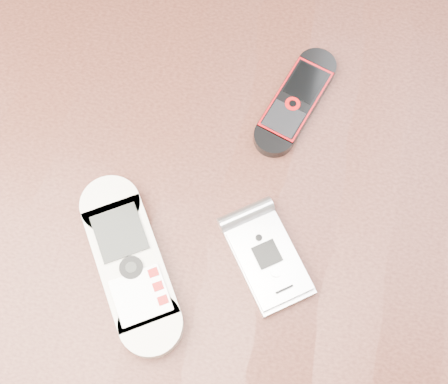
{
  "coord_description": "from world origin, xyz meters",
  "views": [
    {
      "loc": [
        0.04,
        -0.2,
        1.3
      ],
      "look_at": [
        0.01,
        0.0,
        0.76
      ],
      "focal_mm": 50.0,
      "sensor_mm": 36.0,
      "label": 1
    }
  ],
  "objects_px": {
    "nokia_white": "(130,263)",
    "motorola_razr": "(268,259)",
    "table": "(220,228)",
    "nokia_black_red": "(296,101)"
  },
  "relations": [
    {
      "from": "table",
      "to": "nokia_white",
      "type": "distance_m",
      "value": 0.15
    },
    {
      "from": "nokia_black_red",
      "to": "motorola_razr",
      "type": "height_order",
      "value": "motorola_razr"
    },
    {
      "from": "nokia_white",
      "to": "nokia_black_red",
      "type": "relative_size",
      "value": 1.32
    },
    {
      "from": "nokia_white",
      "to": "table",
      "type": "bearing_deg",
      "value": 20.3
    },
    {
      "from": "table",
      "to": "nokia_black_red",
      "type": "height_order",
      "value": "nokia_black_red"
    },
    {
      "from": "table",
      "to": "nokia_black_red",
      "type": "bearing_deg",
      "value": 62.93
    },
    {
      "from": "nokia_white",
      "to": "motorola_razr",
      "type": "height_order",
      "value": "nokia_white"
    },
    {
      "from": "table",
      "to": "motorola_razr",
      "type": "height_order",
      "value": "motorola_razr"
    },
    {
      "from": "nokia_white",
      "to": "motorola_razr",
      "type": "relative_size",
      "value": 1.68
    },
    {
      "from": "table",
      "to": "motorola_razr",
      "type": "bearing_deg",
      "value": -44.35
    }
  ]
}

